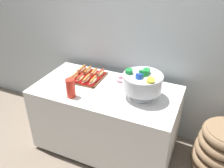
{
  "coord_description": "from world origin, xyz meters",
  "views": [
    {
      "loc": [
        0.87,
        -1.81,
        1.95
      ],
      "look_at": [
        0.07,
        -0.0,
        0.82
      ],
      "focal_mm": 38.15,
      "sensor_mm": 36.0,
      "label": 1
    }
  ],
  "objects": [
    {
      "name": "hot_dog_0",
      "position": [
        -0.39,
        0.04,
        0.78
      ],
      "size": [
        0.07,
        0.18,
        0.06
      ],
      "color": "red",
      "rests_on": "serving_tray"
    },
    {
      "name": "hot_dog_2",
      "position": [
        -0.24,
        0.05,
        0.78
      ],
      "size": [
        0.07,
        0.18,
        0.06
      ],
      "color": "#B21414",
      "rests_on": "serving_tray"
    },
    {
      "name": "cup_stack",
      "position": [
        -0.24,
        -0.25,
        0.83
      ],
      "size": [
        0.08,
        0.08,
        0.18
      ],
      "color": "red",
      "rests_on": "buffet_table"
    },
    {
      "name": "floor_vase",
      "position": [
        1.16,
        0.15,
        0.25
      ],
      "size": [
        0.55,
        0.55,
        1.07
      ],
      "color": "#896B4C",
      "rests_on": "ground_plane"
    },
    {
      "name": "hot_dog_5",
      "position": [
        -0.32,
        0.21,
        0.78
      ],
      "size": [
        0.06,
        0.18,
        0.06
      ],
      "color": "red",
      "rests_on": "serving_tray"
    },
    {
      "name": "serving_tray",
      "position": [
        -0.28,
        0.13,
        0.75
      ],
      "size": [
        0.34,
        0.37,
        0.01
      ],
      "color": "#56331E",
      "rests_on": "buffet_table"
    },
    {
      "name": "hot_dog_3",
      "position": [
        -0.17,
        0.05,
        0.77
      ],
      "size": [
        0.07,
        0.17,
        0.06
      ],
      "color": "#B21414",
      "rests_on": "serving_tray"
    },
    {
      "name": "hot_dog_7",
      "position": [
        -0.17,
        0.21,
        0.78
      ],
      "size": [
        0.07,
        0.16,
        0.06
      ],
      "color": "red",
      "rests_on": "serving_tray"
    },
    {
      "name": "punch_bowl",
      "position": [
        0.37,
        -0.01,
        0.91
      ],
      "size": [
        0.37,
        0.37,
        0.28
      ],
      "color": "silver",
      "rests_on": "buffet_table"
    },
    {
      "name": "hot_dog_6",
      "position": [
        -0.24,
        0.21,
        0.77
      ],
      "size": [
        0.07,
        0.16,
        0.06
      ],
      "color": "#B21414",
      "rests_on": "serving_tray"
    },
    {
      "name": "ground_plane",
      "position": [
        0.0,
        0.0,
        0.0
      ],
      "size": [
        10.0,
        10.0,
        0.0
      ],
      "primitive_type": "plane",
      "color": "#7A6B5B"
    },
    {
      "name": "buffet_table",
      "position": [
        0.0,
        0.0,
        0.39
      ],
      "size": [
        1.44,
        0.75,
        0.74
      ],
      "color": "white",
      "rests_on": "ground_plane"
    },
    {
      "name": "back_wall",
      "position": [
        0.0,
        0.52,
        1.3
      ],
      "size": [
        6.0,
        0.1,
        2.6
      ],
      "primitive_type": "cube",
      "color": "#B2BCC1",
      "rests_on": "ground_plane"
    },
    {
      "name": "hot_dog_4",
      "position": [
        -0.39,
        0.21,
        0.78
      ],
      "size": [
        0.07,
        0.17,
        0.06
      ],
      "color": "red",
      "rests_on": "serving_tray"
    },
    {
      "name": "hot_dog_1",
      "position": [
        -0.32,
        0.04,
        0.77
      ],
      "size": [
        0.08,
        0.16,
        0.06
      ],
      "color": "#B21414",
      "rests_on": "serving_tray"
    },
    {
      "name": "donut",
      "position": [
        0.08,
        0.22,
        0.76
      ],
      "size": [
        0.13,
        0.13,
        0.04
      ],
      "color": "pink",
      "rests_on": "buffet_table"
    }
  ]
}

